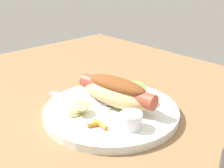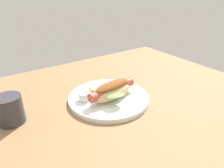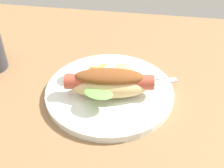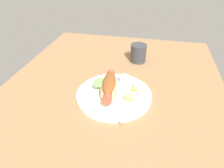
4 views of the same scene
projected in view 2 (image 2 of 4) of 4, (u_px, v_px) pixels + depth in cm
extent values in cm
cube|color=olive|center=(107.00, 106.00, 72.40)|extent=(120.00, 90.00, 1.80)
cylinder|color=white|center=(109.00, 98.00, 73.91)|extent=(28.30, 28.30, 1.60)
ellipsoid|color=#DBB77A|center=(112.00, 92.00, 71.27)|extent=(17.68, 8.69, 4.93)
cylinder|color=#B24733|center=(112.00, 90.00, 70.89)|extent=(18.85, 5.77, 3.25)
ellipsoid|color=brown|center=(112.00, 86.00, 70.25)|extent=(14.94, 6.75, 2.61)
ellipsoid|color=#6BB74C|center=(115.00, 95.00, 67.10)|extent=(6.76, 5.54, 1.19)
cylinder|color=white|center=(85.00, 96.00, 70.64)|extent=(4.20, 4.20, 2.87)
cube|color=silver|center=(118.00, 86.00, 80.36)|extent=(10.81, 4.99, 0.40)
cube|color=silver|center=(106.00, 93.00, 75.34)|extent=(3.10, 1.40, 0.40)
cube|color=silver|center=(107.00, 93.00, 75.11)|extent=(3.10, 1.40, 0.40)
cube|color=silver|center=(108.00, 94.00, 74.88)|extent=(3.10, 1.40, 0.40)
cube|color=silver|center=(122.00, 87.00, 79.44)|extent=(13.96, 7.30, 0.36)
ellipsoid|color=#D9C570|center=(105.00, 86.00, 80.29)|extent=(3.87, 4.03, 0.50)
ellipsoid|color=#D9C570|center=(106.00, 86.00, 79.62)|extent=(4.11, 4.58, 0.76)
ellipsoid|color=#D9C570|center=(105.00, 85.00, 78.46)|extent=(4.53, 4.21, 0.82)
ellipsoid|color=#D9C570|center=(105.00, 84.00, 78.36)|extent=(5.36, 5.34, 0.91)
cylinder|color=orange|center=(90.00, 91.00, 76.11)|extent=(3.66, 1.04, 0.84)
cylinder|color=orange|center=(90.00, 89.00, 77.42)|extent=(1.49, 2.08, 0.86)
cylinder|color=#333338|center=(10.00, 110.00, 60.86)|extent=(7.69, 7.69, 8.67)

